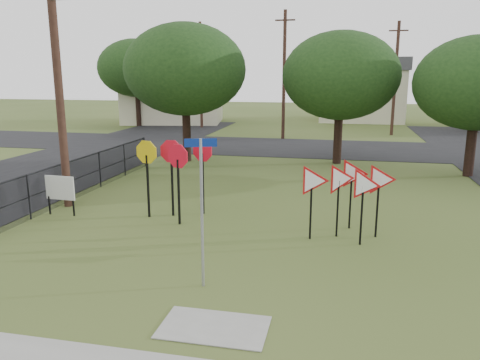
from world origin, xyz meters
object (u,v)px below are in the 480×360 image
yield_sign_cluster (349,182)px  info_board (60,189)px  stop_sign_cluster (175,161)px  street_name_sign (202,205)px

yield_sign_cluster → info_board: (-9.31, 0.19, -0.72)m
stop_sign_cluster → info_board: bearing=-171.6°
info_board → street_name_sign: bearing=-34.1°
yield_sign_cluster → street_name_sign: bearing=-128.2°
stop_sign_cluster → yield_sign_cluster: stop_sign_cluster is taller
stop_sign_cluster → yield_sign_cluster: bearing=-7.9°
yield_sign_cluster → stop_sign_cluster: bearing=172.1°
info_board → stop_sign_cluster: bearing=8.4°
street_name_sign → yield_sign_cluster: size_ratio=1.18×
stop_sign_cluster → yield_sign_cluster: 5.52m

